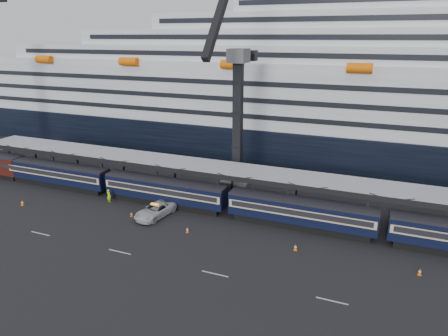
{
  "coord_description": "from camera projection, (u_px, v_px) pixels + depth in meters",
  "views": [
    {
      "loc": [
        0.4,
        -37.2,
        23.77
      ],
      "look_at": [
        -18.63,
        10.0,
        6.83
      ],
      "focal_mm": 32.0,
      "sensor_mm": 36.0,
      "label": 1
    }
  ],
  "objects": [
    {
      "name": "pickup_truck",
      "position": [
        155.0,
        211.0,
        54.8
      ],
      "size": [
        4.0,
        6.88,
        1.8
      ],
      "primitive_type": "imported",
      "rotation": [
        0.0,
        0.0,
        -0.16
      ],
      "color": "#BABEC2",
      "rests_on": "ground"
    },
    {
      "name": "traffic_cone_a",
      "position": [
        22.0,
        203.0,
        58.59
      ],
      "size": [
        0.43,
        0.43,
        0.87
      ],
      "color": "#FF6808",
      "rests_on": "ground"
    },
    {
      "name": "canopy",
      "position": [
        370.0,
        188.0,
        51.05
      ],
      "size": [
        130.0,
        6.25,
        5.53
      ],
      "color": "#979A9F",
      "rests_on": "ground"
    },
    {
      "name": "train",
      "position": [
        327.0,
        216.0,
        50.14
      ],
      "size": [
        133.05,
        3.0,
        4.05
      ],
      "color": "black",
      "rests_on": "ground"
    },
    {
      "name": "traffic_cone_e",
      "position": [
        420.0,
        272.0,
        41.53
      ],
      "size": [
        0.39,
        0.39,
        0.78
      ],
      "color": "#FF6808",
      "rests_on": "ground"
    },
    {
      "name": "crane_dark_near",
      "position": [
        237.0,
        118.0,
        60.08
      ],
      "size": [
        4.5,
        17.75,
        35.08
      ],
      "color": "#484B4F",
      "rests_on": "ground"
    },
    {
      "name": "ground",
      "position": [
        358.0,
        282.0,
        40.39
      ],
      "size": [
        260.0,
        260.0,
        0.0
      ],
      "primitive_type": "plane",
      "color": "black",
      "rests_on": "ground"
    },
    {
      "name": "traffic_cone_c",
      "position": [
        187.0,
        230.0,
        50.56
      ],
      "size": [
        0.37,
        0.37,
        0.75
      ],
      "color": "#FF6808",
      "rests_on": "ground"
    },
    {
      "name": "traffic_cone_d",
      "position": [
        296.0,
        247.0,
        46.35
      ],
      "size": [
        0.41,
        0.41,
        0.83
      ],
      "color": "#FF6808",
      "rests_on": "ground"
    },
    {
      "name": "worker",
      "position": [
        109.0,
        196.0,
        59.49
      ],
      "size": [
        0.84,
        0.66,
        2.05
      ],
      "primitive_type": "imported",
      "rotation": [
        0.0,
        0.0,
        2.9
      ],
      "color": "#C3FE0D",
      "rests_on": "ground"
    },
    {
      "name": "cruise_ship",
      "position": [
        377.0,
        97.0,
        77.34
      ],
      "size": [
        214.09,
        28.84,
        34.0
      ],
      "color": "black",
      "rests_on": "ground"
    },
    {
      "name": "traffic_cone_b",
      "position": [
        131.0,
        214.0,
        55.0
      ],
      "size": [
        0.36,
        0.36,
        0.72
      ],
      "color": "#FF6808",
      "rests_on": "ground"
    }
  ]
}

